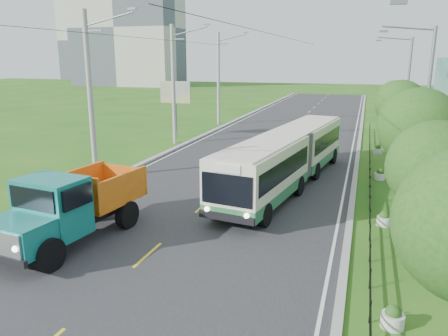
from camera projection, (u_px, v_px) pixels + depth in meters
The scene contains 28 objects.
ground at pixel (148, 255), 16.54m from camera, with size 240.00×240.00×0.00m, color #205714.
road at pixel (265, 151), 34.99m from camera, with size 14.00×120.00×0.02m, color #28282B.
curb_left at pixel (182, 145), 37.13m from camera, with size 0.40×120.00×0.15m, color #9E9E99.
curb_right at pixel (358, 157), 32.84m from camera, with size 0.30×120.00×0.10m, color #9E9E99.
edge_line_left at pixel (188, 146), 36.98m from camera, with size 0.12×120.00×0.00m, color silver.
edge_line_right at pixel (351, 157), 33.00m from camera, with size 0.12×120.00×0.00m, color silver.
centre_dash at pixel (148, 255), 16.54m from camera, with size 0.12×2.20×0.00m, color yellow.
railing_right at pixel (370, 174), 26.99m from camera, with size 0.04×40.00×0.60m, color black.
pole_near at pixel (91, 95), 26.07m from camera, with size 3.51×0.32×10.00m.
pole_mid at pixel (174, 84), 37.14m from camera, with size 3.51×0.32×10.00m.
pole_far at pixel (219, 78), 48.21m from camera, with size 3.51×0.32×10.00m.
tree_second at pixel (435, 172), 14.71m from camera, with size 3.18×3.26×5.30m.
tree_third at pixel (419, 131), 20.13m from camera, with size 3.60×3.62×6.00m.
tree_fourth at pixel (407, 122), 25.77m from camera, with size 3.24×3.31×5.40m.
tree_fifth at pixel (401, 107), 31.24m from camera, with size 3.48×3.52×5.80m.
tree_back at pixel (396, 102), 36.82m from camera, with size 3.30×3.36×5.50m.
streetlight_mid at pixel (425, 100), 25.08m from camera, with size 3.02×0.20×9.07m.
streetlight_far at pixel (406, 86), 37.99m from camera, with size 3.02×0.20×9.07m.
planter_front at pixel (393, 318), 12.06m from camera, with size 0.64×0.64×0.67m.
planter_near at pixel (384, 219), 19.44m from camera, with size 0.64×0.64×0.67m.
planter_mid at pixel (380, 175), 26.82m from camera, with size 0.64×0.64×0.67m.
planter_far at pixel (378, 150), 34.20m from camera, with size 0.64×0.64×0.67m.
billboard_left at pixel (175, 96), 40.58m from camera, with size 3.00×0.20×5.20m.
billboard_right at pixel (441, 87), 30.01m from camera, with size 0.24×6.00×7.30m.
apartment_near at pixel (127, 29), 116.96m from camera, with size 28.00×14.00×30.00m, color #B7B2A3.
apartment_far at pixel (100, 41), 147.98m from camera, with size 24.00×14.00×26.00m, color #B7B2A3.
bus at pixel (288, 155), 25.13m from camera, with size 4.89×16.27×3.10m.
dump_truck at pixel (71, 203), 17.48m from camera, with size 3.35×7.11×2.89m.
Camera 1 is at (7.45, -13.60, 7.25)m, focal length 35.00 mm.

